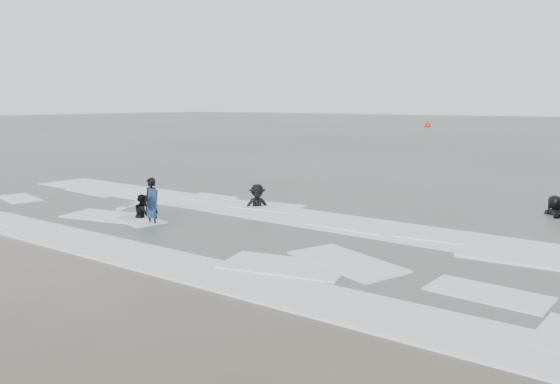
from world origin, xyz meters
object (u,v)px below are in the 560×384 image
Objects in this scene: surfer_breaker at (257,209)px; surfer_centre at (152,226)px; surfer_wading at (143,220)px; surfer_right_far at (554,216)px; buoy at (428,125)px.

surfer_centre is at bearing -151.75° from surfer_breaker.
surfer_wading is 15.01m from surfer_right_far.
surfer_right_far reaches higher than surfer_wading.
surfer_right_far is at bearing 43.48° from surfer_centre.
surfer_right_far is 72.69m from buoy.
surfer_wading is 0.81× the size of surfer_breaker.
surfer_wading is at bearing 155.82° from surfer_centre.
surfer_centre is 14.55m from surfer_right_far.
surfer_right_far reaches higher than surfer_centre.
surfer_wading is 4.46m from surfer_breaker.
surfer_breaker reaches higher than surfer_centre.
surfer_right_far is (11.58, 9.54, 0.00)m from surfer_wading.
surfer_breaker is at bearing -73.37° from buoy.
surfer_centre reaches higher than surfer_wading.
surfer_wading is 0.90× the size of buoy.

